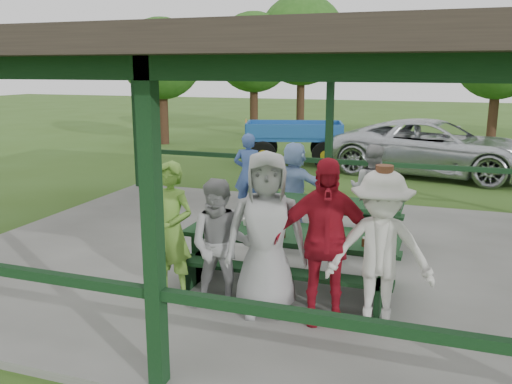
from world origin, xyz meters
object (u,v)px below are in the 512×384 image
at_px(picnic_table_near, 289,253).
at_px(contestant_white_fedora, 380,252).
at_px(contestant_green, 171,230).
at_px(contestant_grey_left, 221,246).
at_px(farm_trailer, 294,141).
at_px(spectator_lblue, 294,184).
at_px(contestant_grey_mid, 266,234).
at_px(contestant_red, 324,241).
at_px(picnic_table_far, 328,217).
at_px(pickup_truck, 435,148).
at_px(spectator_grey, 371,189).
at_px(spectator_blue, 248,174).

xyz_separation_m(picnic_table_near, contestant_white_fedora, (1.27, -0.83, 0.44)).
relative_size(contestant_green, contestant_grey_left, 1.08).
bearing_deg(contestant_green, farm_trailer, 105.86).
bearing_deg(spectator_lblue, contestant_grey_mid, 121.00).
relative_size(picnic_table_near, contestant_white_fedora, 1.51).
distance_m(contestant_green, contestant_red, 1.99).
bearing_deg(contestant_red, spectator_lblue, 94.17).
xyz_separation_m(contestant_grey_left, spectator_lblue, (-0.13, 3.80, -0.02)).
bearing_deg(contestant_red, contestant_grey_mid, 164.88).
xyz_separation_m(contestant_red, farm_trailer, (-3.33, 10.88, -0.36)).
height_order(picnic_table_far, contestant_grey_left, contestant_grey_left).
distance_m(picnic_table_near, pickup_truck, 9.60).
xyz_separation_m(picnic_table_far, pickup_truck, (1.50, 7.47, 0.22)).
height_order(contestant_grey_mid, spectator_grey, contestant_grey_mid).
xyz_separation_m(contestant_grey_mid, pickup_truck, (1.67, 10.29, -0.30)).
xyz_separation_m(picnic_table_far, contestant_grey_left, (-0.71, -2.93, 0.35)).
relative_size(contestant_green, spectator_lblue, 1.11).
bearing_deg(contestant_grey_mid, contestant_white_fedora, -18.93).
xyz_separation_m(picnic_table_far, contestant_grey_mid, (-0.17, -2.83, 0.52)).
bearing_deg(spectator_grey, spectator_lblue, 8.43).
xyz_separation_m(picnic_table_near, spectator_blue, (-1.84, 3.44, 0.34)).
bearing_deg(spectator_lblue, contestant_grey_left, 112.71).
relative_size(spectator_grey, farm_trailer, 0.39).
height_order(contestant_grey_mid, spectator_blue, contestant_grey_mid).
xyz_separation_m(spectator_lblue, farm_trailer, (-1.98, 7.19, -0.19)).
bearing_deg(farm_trailer, picnic_table_near, -90.20).
xyz_separation_m(picnic_table_far, contestant_white_fedora, (1.16, -2.83, 0.45)).
height_order(picnic_table_far, contestant_grey_mid, contestant_grey_mid).
distance_m(contestant_white_fedora, pickup_truck, 10.31).
relative_size(spectator_blue, spectator_grey, 1.03).
relative_size(picnic_table_far, spectator_grey, 1.49).
distance_m(spectator_grey, farm_trailer, 7.93).
bearing_deg(picnic_table_far, spectator_grey, 57.42).
bearing_deg(contestant_grey_left, farm_trailer, 86.74).
height_order(contestant_white_fedora, farm_trailer, contestant_white_fedora).
bearing_deg(farm_trailer, picnic_table_far, -85.99).
xyz_separation_m(picnic_table_far, contestant_red, (0.53, -2.82, 0.50)).
bearing_deg(contestant_grey_left, contestant_red, -8.78).
distance_m(contestant_green, spectator_grey, 4.18).
relative_size(contestant_grey_left, contestant_white_fedora, 0.86).
bearing_deg(contestant_red, picnic_table_near, 111.98).
relative_size(spectator_blue, farm_trailer, 0.40).
distance_m(contestant_red, spectator_grey, 3.71).
distance_m(picnic_table_near, spectator_grey, 2.99).
bearing_deg(pickup_truck, spectator_lblue, 170.86).
bearing_deg(pickup_truck, contestant_white_fedora, -171.54).
distance_m(contestant_white_fedora, spectator_grey, 3.78).
xyz_separation_m(contestant_grey_left, spectator_grey, (1.28, 3.82, -0.02)).
bearing_deg(picnic_table_near, contestant_grey_left, -122.60).
xyz_separation_m(contestant_green, spectator_lblue, (0.63, 3.62, -0.09)).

